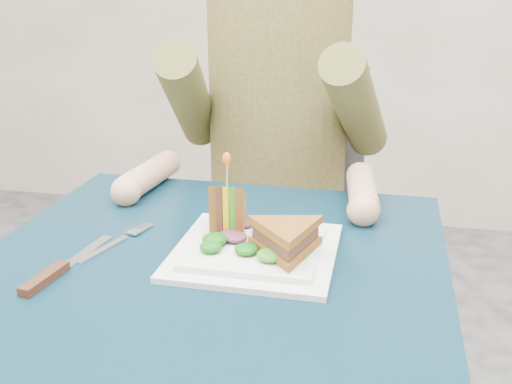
% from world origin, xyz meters
% --- Properties ---
extents(table, '(0.75, 0.75, 0.73)m').
position_xyz_m(table, '(0.00, 0.00, 0.65)').
color(table, black).
rests_on(table, ground).
extents(chair, '(0.42, 0.40, 0.93)m').
position_xyz_m(chair, '(0.00, 0.69, 0.54)').
color(chair, '#47474C').
rests_on(chair, ground).
extents(diner, '(0.54, 0.59, 0.74)m').
position_xyz_m(diner, '(-0.00, 0.58, 0.91)').
color(diner, brown).
rests_on(diner, chair).
extents(plate, '(0.26, 0.26, 0.02)m').
position_xyz_m(plate, '(0.07, 0.04, 0.74)').
color(plate, white).
rests_on(plate, table).
extents(sandwich_flat, '(0.20, 0.20, 0.05)m').
position_xyz_m(sandwich_flat, '(0.12, 0.01, 0.78)').
color(sandwich_flat, brown).
rests_on(sandwich_flat, plate).
extents(sandwich_upright, '(0.08, 0.13, 0.13)m').
position_xyz_m(sandwich_upright, '(0.01, 0.08, 0.78)').
color(sandwich_upright, brown).
rests_on(sandwich_upright, plate).
extents(fork, '(0.07, 0.18, 0.01)m').
position_xyz_m(fork, '(-0.17, 0.02, 0.73)').
color(fork, silver).
rests_on(fork, table).
extents(knife, '(0.04, 0.22, 0.02)m').
position_xyz_m(knife, '(-0.21, -0.10, 0.74)').
color(knife, silver).
rests_on(knife, table).
extents(toothpick, '(0.01, 0.01, 0.06)m').
position_xyz_m(toothpick, '(0.01, 0.08, 0.85)').
color(toothpick, tan).
rests_on(toothpick, sandwich_upright).
extents(toothpick_frill, '(0.01, 0.01, 0.02)m').
position_xyz_m(toothpick_frill, '(0.01, 0.08, 0.88)').
color(toothpick_frill, orange).
rests_on(toothpick_frill, sandwich_upright).
extents(lettuce_spill, '(0.15, 0.13, 0.02)m').
position_xyz_m(lettuce_spill, '(0.07, 0.05, 0.76)').
color(lettuce_spill, '#337A14').
rests_on(lettuce_spill, plate).
extents(onion_ring, '(0.04, 0.04, 0.02)m').
position_xyz_m(onion_ring, '(0.08, 0.04, 0.77)').
color(onion_ring, '#9E4C7A').
rests_on(onion_ring, plate).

